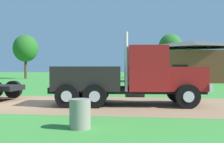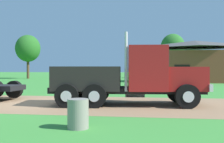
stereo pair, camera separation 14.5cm
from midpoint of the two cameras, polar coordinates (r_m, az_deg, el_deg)
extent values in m
plane|color=#3D8A37|center=(13.89, -16.53, -6.67)|extent=(200.00, 200.00, 0.00)
cube|color=#937051|center=(13.89, -16.53, -6.65)|extent=(120.00, 6.40, 0.01)
cube|color=black|center=(12.58, 3.51, -4.07)|extent=(7.45, 2.10, 0.28)
cube|color=maroon|center=(12.88, 15.94, -1.50)|extent=(1.97, 2.09, 1.12)
cube|color=silver|center=(13.15, 20.00, -3.12)|extent=(0.34, 2.13, 0.32)
cube|color=maroon|center=(12.58, 8.01, 0.70)|extent=(1.94, 2.36, 2.09)
cube|color=#2D3D4C|center=(12.70, 12.06, 2.58)|extent=(0.20, 1.84, 0.92)
cylinder|color=silver|center=(13.41, 3.40, 2.00)|extent=(0.14, 0.14, 2.70)
cylinder|color=silver|center=(11.66, 3.49, 2.19)|extent=(0.14, 0.14, 2.70)
cylinder|color=silver|center=(13.57, 5.39, -4.64)|extent=(1.04, 0.60, 0.52)
cube|color=black|center=(12.66, -5.06, -1.47)|extent=(3.36, 2.48, 1.13)
cylinder|color=black|center=(13.98, 14.54, -4.39)|extent=(1.10, 0.39, 1.08)
cylinder|color=silver|center=(14.14, 14.41, -4.33)|extent=(0.49, 0.08, 0.48)
cylinder|color=black|center=(11.84, 16.72, -5.32)|extent=(1.10, 0.39, 1.08)
cylinder|color=silver|center=(11.68, 16.91, -5.40)|extent=(0.49, 0.08, 0.48)
cylinder|color=black|center=(13.92, -7.66, -4.39)|extent=(1.10, 0.39, 1.08)
cylinder|color=silver|center=(14.08, -7.54, -4.34)|extent=(0.49, 0.08, 0.48)
cylinder|color=black|center=(11.77, -9.62, -5.34)|extent=(1.10, 0.39, 1.08)
cylinder|color=silver|center=(11.61, -9.79, -5.42)|extent=(0.49, 0.08, 0.48)
cylinder|color=black|center=(13.75, -2.51, -4.45)|extent=(1.10, 0.39, 1.08)
cylinder|color=silver|center=(13.91, -2.45, -4.39)|extent=(0.49, 0.08, 0.48)
cylinder|color=black|center=(11.56, -3.54, -5.44)|extent=(1.10, 0.39, 1.08)
cylinder|color=silver|center=(11.41, -3.63, -5.52)|extent=(0.49, 0.08, 0.48)
cylinder|color=black|center=(16.49, -20.60, -3.72)|extent=(1.05, 0.36, 1.03)
cylinder|color=silver|center=(16.62, -20.31, -3.68)|extent=(0.47, 0.07, 0.46)
cylinder|color=gray|center=(7.76, -6.99, -9.25)|extent=(0.63, 0.63, 0.87)
cube|color=brown|center=(34.95, 18.01, 1.02)|extent=(12.58, 6.16, 3.95)
pyramid|color=#494949|center=(35.08, 18.03, 5.77)|extent=(13.21, 6.47, 0.93)
cube|color=black|center=(31.96, 15.37, -0.52)|extent=(1.80, 0.15, 2.20)
cylinder|color=#513823|center=(46.45, -18.01, 0.67)|extent=(0.44, 0.44, 3.52)
ellipsoid|color=#266320|center=(46.58, -18.03, 4.89)|extent=(4.18, 4.18, 4.60)
cylinder|color=#513823|center=(46.99, 13.37, 0.89)|extent=(0.44, 0.44, 3.85)
ellipsoid|color=#296825|center=(47.14, 13.38, 5.30)|extent=(4.25, 4.25, 4.68)
camera|label=1|loc=(0.07, -89.68, 0.00)|focal=41.31mm
camera|label=2|loc=(0.07, 90.32, 0.00)|focal=41.31mm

